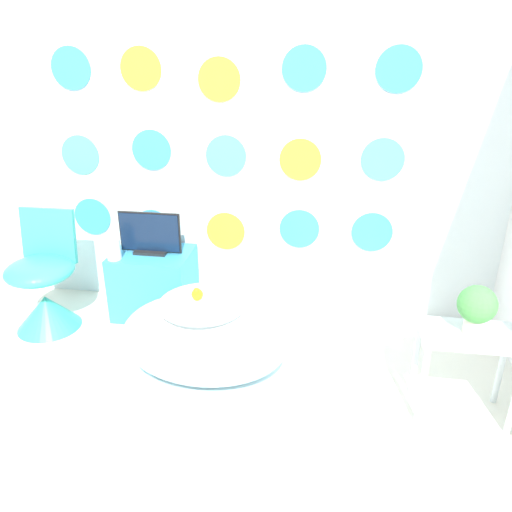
{
  "coord_description": "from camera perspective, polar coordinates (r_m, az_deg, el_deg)",
  "views": [
    {
      "loc": [
        0.72,
        -1.71,
        1.84
      ],
      "look_at": [
        0.33,
        0.77,
        0.76
      ],
      "focal_mm": 35.0,
      "sensor_mm": 36.0,
      "label": 1
    }
  ],
  "objects": [
    {
      "name": "bathtub",
      "position": [
        2.94,
        -5.9,
        -9.34
      ],
      "size": [
        0.98,
        0.61,
        0.51
      ],
      "color": "white",
      "rests_on": "ground_plane"
    },
    {
      "name": "tv_cabinet",
      "position": [
        3.67,
        -11.56,
        -3.04
      ],
      "size": [
        0.55,
        0.42,
        0.47
      ],
      "color": "#389ED6",
      "rests_on": "ground_plane"
    },
    {
      "name": "tv",
      "position": [
        3.52,
        -12.02,
        2.34
      ],
      "size": [
        0.44,
        0.12,
        0.3
      ],
      "color": "black",
      "rests_on": "tv_cabinet"
    },
    {
      "name": "vase",
      "position": [
        3.5,
        -15.97,
        0.84
      ],
      "size": [
        0.1,
        0.1,
        0.18
      ],
      "color": "white",
      "rests_on": "tv_cabinet"
    },
    {
      "name": "wall_back_dotted",
      "position": [
        3.45,
        -3.44,
        14.28
      ],
      "size": [
        4.76,
        0.05,
        2.6
      ],
      "color": "white",
      "rests_on": "ground_plane"
    },
    {
      "name": "side_table",
      "position": [
        2.79,
        23.08,
        -9.86
      ],
      "size": [
        0.5,
        0.29,
        0.5
      ],
      "color": "silver",
      "rests_on": "ground_plane"
    },
    {
      "name": "rubber_duck",
      "position": [
        2.8,
        -6.75,
        -4.3
      ],
      "size": [
        0.07,
        0.07,
        0.08
      ],
      "color": "yellow",
      "rests_on": "bathtub"
    },
    {
      "name": "ground_plane",
      "position": [
        2.61,
        -10.69,
        -21.93
      ],
      "size": [
        12.0,
        12.0,
        0.0
      ],
      "primitive_type": "plane",
      "color": "silver"
    },
    {
      "name": "rug",
      "position": [
        3.03,
        -7.14,
        -14.19
      ],
      "size": [
        1.4,
        0.93,
        0.01
      ],
      "color": "silver",
      "rests_on": "ground_plane"
    },
    {
      "name": "potted_plant_left",
      "position": [
        2.67,
        23.92,
        -5.31
      ],
      "size": [
        0.19,
        0.19,
        0.26
      ],
      "color": "beige",
      "rests_on": "side_table"
    },
    {
      "name": "chair",
      "position": [
        3.69,
        -23.02,
        -3.68
      ],
      "size": [
        0.45,
        0.45,
        0.81
      ],
      "color": "#38B2A3",
      "rests_on": "ground_plane"
    }
  ]
}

